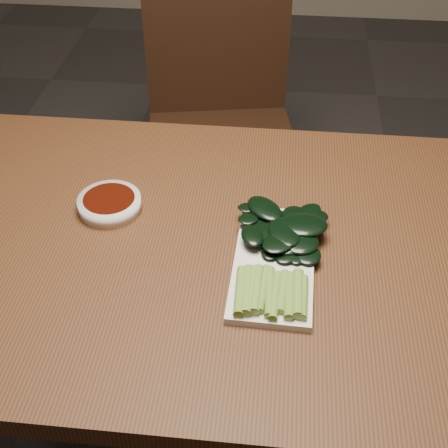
% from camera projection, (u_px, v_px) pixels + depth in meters
% --- Properties ---
extents(table, '(1.40, 0.80, 0.75)m').
position_uv_depth(table, '(224.00, 270.00, 1.18)').
color(table, '#402412').
rests_on(table, ground).
extents(chair_far, '(0.53, 0.53, 0.89)m').
position_uv_depth(chair_far, '(221.00, 118.00, 1.98)').
color(chair_far, black).
rests_on(chair_far, ground).
extents(sauce_bowl, '(0.12, 0.12, 0.03)m').
position_uv_depth(sauce_bowl, '(110.00, 204.00, 1.20)').
color(sauce_bowl, silver).
rests_on(sauce_bowl, table).
extents(serving_plate, '(0.15, 0.29, 0.01)m').
position_uv_depth(serving_plate, '(274.00, 263.00, 1.08)').
color(serving_plate, silver).
rests_on(serving_plate, table).
extents(gai_lan, '(0.18, 0.31, 0.03)m').
position_uv_depth(gai_lan, '(281.00, 245.00, 1.09)').
color(gai_lan, olive).
rests_on(gai_lan, serving_plate).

